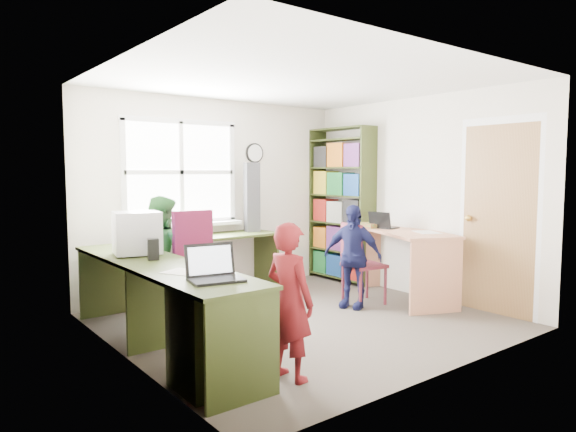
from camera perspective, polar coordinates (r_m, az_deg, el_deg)
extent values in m
cube|color=#433C35|center=(5.32, 1.68, -11.64)|extent=(3.60, 3.40, 0.02)
cube|color=white|center=(5.18, 1.75, 14.98)|extent=(3.60, 3.40, 0.02)
cube|color=silver|center=(6.52, -7.88, 2.20)|extent=(3.60, 0.02, 2.40)
cube|color=silver|center=(3.94, 17.71, 0.21)|extent=(3.60, 0.02, 2.40)
cube|color=silver|center=(4.20, -17.73, 0.49)|extent=(0.02, 3.40, 2.40)
cube|color=silver|center=(6.41, 14.32, 2.04)|extent=(0.02, 3.40, 2.40)
cube|color=white|center=(6.25, -11.79, 4.78)|extent=(1.40, 0.01, 1.20)
cube|color=white|center=(6.25, -11.77, 4.78)|extent=(1.48, 0.04, 1.28)
cube|color=olive|center=(5.82, 22.31, -0.44)|extent=(0.02, 0.82, 2.00)
sphere|color=gold|center=(5.96, 19.39, -0.22)|extent=(0.07, 0.07, 0.07)
cylinder|color=black|center=(6.78, -3.75, 6.99)|extent=(0.26, 0.03, 0.26)
cylinder|color=white|center=(6.76, -3.66, 7.00)|extent=(0.22, 0.01, 0.22)
cube|color=#344019|center=(4.46, -14.26, -5.19)|extent=(0.60, 2.70, 0.03)
cube|color=#344019|center=(6.18, -8.50, -2.28)|extent=(1.65, 0.56, 0.03)
cube|color=#344019|center=(4.54, -14.15, -9.85)|extent=(0.56, 0.03, 0.72)
cube|color=#344019|center=(3.43, -4.97, -14.69)|extent=(0.56, 0.03, 0.72)
cube|color=#344019|center=(5.75, -19.47, -6.86)|extent=(0.56, 0.03, 0.72)
cube|color=#344019|center=(6.66, -2.42, -4.97)|extent=(0.03, 0.52, 0.72)
cube|color=#344019|center=(3.73, -8.14, -13.08)|extent=(0.54, 0.45, 0.72)
cube|color=tan|center=(6.21, 12.95, -1.71)|extent=(1.15, 1.56, 0.03)
cube|color=tan|center=(5.69, 16.14, -6.56)|extent=(0.58, 0.26, 0.78)
cube|color=tan|center=(6.88, 10.19, -4.46)|extent=(0.58, 0.26, 0.78)
cube|color=#344019|center=(6.74, 8.90, 1.00)|extent=(0.30, 0.02, 2.10)
cube|color=#344019|center=(7.46, 3.31, 1.43)|extent=(0.30, 0.02, 2.10)
cube|color=#344019|center=(7.10, 6.04, 9.63)|extent=(0.30, 1.00, 0.02)
cube|color=#344019|center=(7.22, 5.89, -6.63)|extent=(0.30, 1.00, 0.02)
cube|color=#344019|center=(7.16, 5.91, -3.81)|extent=(0.30, 1.00, 0.02)
cube|color=#344019|center=(7.11, 5.94, -0.78)|extent=(0.30, 1.00, 0.02)
cube|color=#344019|center=(7.08, 5.97, 2.28)|extent=(0.30, 1.00, 0.02)
cube|color=#344019|center=(7.08, 6.00, 5.35)|extent=(0.30, 1.00, 0.02)
cube|color=#344019|center=(7.09, 6.03, 8.43)|extent=(0.30, 1.00, 0.02)
cube|color=#A41F17|center=(6.99, 7.61, -5.83)|extent=(0.25, 0.28, 0.27)
cube|color=navy|center=(7.21, 5.79, -5.40)|extent=(0.25, 0.30, 0.29)
cube|color=#1C7531|center=(7.42, 4.19, -5.02)|extent=(0.25, 0.26, 0.30)
cube|color=gold|center=(6.93, 7.64, -2.76)|extent=(0.25, 0.28, 0.30)
cube|color=#6B2E75|center=(7.15, 5.82, -2.43)|extent=(0.25, 0.30, 0.32)
cube|color=orange|center=(7.37, 4.21, -2.33)|extent=(0.25, 0.26, 0.29)
cube|color=black|center=(6.88, 7.68, 0.45)|extent=(0.25, 0.28, 0.32)
cube|color=beige|center=(7.11, 5.84, 0.47)|extent=(0.25, 0.30, 0.29)
cube|color=#A41F17|center=(7.33, 4.23, 0.69)|extent=(0.25, 0.26, 0.30)
cube|color=navy|center=(6.87, 7.71, 3.46)|extent=(0.25, 0.28, 0.29)
cube|color=#1C7531|center=(7.09, 5.87, 3.60)|extent=(0.25, 0.30, 0.30)
cube|color=gold|center=(7.31, 4.25, 3.72)|extent=(0.25, 0.26, 0.32)
cube|color=#6B2E75|center=(6.87, 7.75, 6.71)|extent=(0.25, 0.28, 0.30)
cube|color=orange|center=(7.09, 5.90, 6.74)|extent=(0.25, 0.30, 0.32)
cube|color=black|center=(7.31, 4.27, 6.56)|extent=(0.25, 0.26, 0.29)
cylinder|color=black|center=(5.20, -9.42, -11.67)|extent=(0.54, 0.54, 0.05)
cylinder|color=black|center=(5.14, -9.46, -9.39)|extent=(0.06, 0.06, 0.39)
cube|color=#5B112A|center=(5.09, -9.49, -6.96)|extent=(0.45, 0.45, 0.08)
cube|color=#5B112A|center=(5.21, -10.52, -2.76)|extent=(0.41, 0.09, 0.61)
cylinder|color=maroon|center=(5.76, 8.06, -8.06)|extent=(0.04, 0.04, 0.43)
cylinder|color=maroon|center=(5.97, 10.76, -7.65)|extent=(0.04, 0.04, 0.43)
cylinder|color=maroon|center=(6.04, 6.12, -7.44)|extent=(0.04, 0.04, 0.43)
cylinder|color=maroon|center=(6.23, 8.77, -7.08)|extent=(0.04, 0.04, 0.43)
cube|color=maroon|center=(5.95, 8.46, -5.44)|extent=(0.46, 0.46, 0.04)
cube|color=maroon|center=(5.81, 7.04, -3.20)|extent=(0.09, 0.38, 0.48)
cube|color=#BCBBC0|center=(4.91, -16.39, -4.03)|extent=(0.34, 0.29, 0.02)
cube|color=#BCBBC0|center=(4.88, -16.44, -1.76)|extent=(0.47, 0.44, 0.38)
cube|color=#3F72F2|center=(4.91, -14.11, -1.66)|extent=(0.07, 0.31, 0.27)
cube|color=black|center=(3.63, -7.98, -7.04)|extent=(0.40, 0.33, 0.02)
cube|color=black|center=(3.73, -8.69, -4.84)|extent=(0.37, 0.13, 0.24)
cube|color=white|center=(3.72, -8.64, -4.86)|extent=(0.32, 0.10, 0.19)
cube|color=black|center=(6.40, 10.67, -1.25)|extent=(0.26, 0.33, 0.02)
cube|color=black|center=(6.30, 10.13, -0.44)|extent=(0.10, 0.30, 0.20)
cube|color=#3F72F2|center=(6.30, 10.17, -0.44)|extent=(0.08, 0.27, 0.16)
cube|color=black|center=(4.58, -14.75, -3.59)|extent=(0.12, 0.12, 0.19)
cube|color=black|center=(5.14, -17.50, -2.75)|extent=(0.11, 0.11, 0.18)
cube|color=black|center=(6.48, -4.04, 2.09)|extent=(0.21, 0.20, 0.87)
cube|color=red|center=(6.47, 9.47, -1.00)|extent=(0.32, 0.32, 0.05)
cube|color=silver|center=(3.97, -11.29, -6.14)|extent=(0.35, 0.39, 0.00)
cube|color=silver|center=(6.06, 15.15, -1.74)|extent=(0.36, 0.40, 0.00)
imported|color=#2D7236|center=(6.06, -10.95, -0.89)|extent=(0.17, 0.14, 0.30)
imported|color=maroon|center=(3.76, 0.18, -9.44)|extent=(0.34, 0.46, 1.15)
imported|color=#2B6B2C|center=(5.38, -13.79, -4.56)|extent=(0.61, 0.71, 1.27)
imported|color=#14163E|center=(5.74, 7.17, -4.46)|extent=(0.52, 0.73, 1.15)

